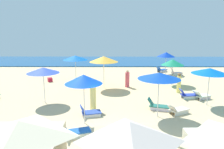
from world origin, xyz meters
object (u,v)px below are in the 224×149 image
at_px(lounge_chair_5_1, 158,106).
at_px(umbrella_6, 104,59).
at_px(beachgoer_2, 179,83).
at_px(umbrella_3, 43,70).
at_px(beachgoer_1, 93,98).
at_px(lounge_chair_4_0, 201,96).
at_px(lounge_chair_1_0, 75,131).
at_px(umbrella_5, 159,76).
at_px(umbrella_7, 166,54).
at_px(lounge_chair_4_1, 188,95).
at_px(cooler_box_0, 50,80).
at_px(lounge_chair_8_0, 166,79).
at_px(lounge_chair_7_1, 176,73).
at_px(beachgoer_0, 127,79).
at_px(lounge_chair_1_1, 90,112).
at_px(umbrella_2, 75,58).
at_px(lounge_chair_5_0, 178,110).
at_px(umbrella_4, 210,71).
at_px(umbrella_1, 84,79).
at_px(lounge_chair_7_0, 162,70).
at_px(umbrella_8, 173,62).

distance_m(lounge_chair_5_1, umbrella_6, 6.71).
relative_size(lounge_chair_5_1, beachgoer_2, 0.95).
relative_size(umbrella_3, beachgoer_1, 1.47).
bearing_deg(lounge_chair_4_0, lounge_chair_1_0, 102.73).
bearing_deg(umbrella_5, umbrella_7, 75.02).
bearing_deg(lounge_chair_4_1, lounge_chair_5_1, 124.47).
bearing_deg(cooler_box_0, lounge_chair_8_0, -116.26).
bearing_deg(lounge_chair_7_1, beachgoer_0, 128.83).
bearing_deg(lounge_chair_1_0, umbrella_7, -46.33).
bearing_deg(lounge_chair_7_1, lounge_chair_1_1, 141.89).
bearing_deg(umbrella_2, lounge_chair_5_0, -49.31).
relative_size(lounge_chair_4_1, beachgoer_0, 0.93).
bearing_deg(lounge_chair_7_1, lounge_chair_1_0, 145.88).
bearing_deg(cooler_box_0, lounge_chair_5_0, -156.04).
bearing_deg(lounge_chair_7_1, umbrella_4, 173.97).
bearing_deg(umbrella_1, umbrella_6, 84.28).
distance_m(lounge_chair_1_0, beachgoer_1, 3.62).
bearing_deg(beachgoer_1, umbrella_7, -54.03).
bearing_deg(beachgoer_2, lounge_chair_8_0, 150.78).
bearing_deg(lounge_chair_7_1, umbrella_3, 125.90).
distance_m(lounge_chair_4_0, cooler_box_0, 13.61).
xyz_separation_m(lounge_chair_1_1, lounge_chair_5_1, (4.22, 1.05, 0.02)).
xyz_separation_m(umbrella_5, beachgoer_1, (-3.85, 1.07, -1.65)).
xyz_separation_m(lounge_chair_4_1, beachgoer_0, (-4.28, 3.23, 0.42)).
relative_size(lounge_chair_8_0, beachgoer_2, 0.96).
bearing_deg(lounge_chair_7_0, umbrella_6, 103.82).
distance_m(lounge_chair_1_0, umbrella_3, 6.04).
height_order(lounge_chair_1_0, umbrella_3, umbrella_3).
distance_m(umbrella_8, beachgoer_0, 4.44).
bearing_deg(lounge_chair_7_1, umbrella_7, 50.43).
relative_size(lounge_chair_1_0, umbrella_2, 0.59).
bearing_deg(lounge_chair_5_0, lounge_chair_1_1, 64.47).
xyz_separation_m(lounge_chair_8_0, cooler_box_0, (-11.25, -0.15, -0.09)).
distance_m(lounge_chair_1_1, umbrella_4, 8.17).
relative_size(lounge_chair_7_0, beachgoer_2, 0.90).
xyz_separation_m(lounge_chair_1_1, lounge_chair_7_1, (8.27, 11.53, 0.06)).
bearing_deg(lounge_chair_1_0, beachgoer_0, -37.29).
distance_m(lounge_chair_4_0, umbrella_8, 4.74).
bearing_deg(lounge_chair_5_0, umbrella_6, 9.34).
height_order(umbrella_1, lounge_chair_4_1, umbrella_1).
bearing_deg(umbrella_7, umbrella_4, -87.80).
distance_m(lounge_chair_1_0, lounge_chair_7_1, 16.53).
xyz_separation_m(umbrella_2, umbrella_3, (-0.98, -6.91, 0.05)).
bearing_deg(umbrella_5, beachgoer_2, 61.60).
bearing_deg(beachgoer_0, lounge_chair_5_1, 47.80).
height_order(umbrella_6, lounge_chair_7_1, umbrella_6).
bearing_deg(lounge_chair_5_1, beachgoer_0, 33.23).
relative_size(lounge_chair_5_1, cooler_box_0, 3.18).
xyz_separation_m(umbrella_3, cooler_box_0, (-1.41, 6.15, -2.10)).
xyz_separation_m(lounge_chair_1_0, beachgoer_2, (7.02, 7.38, 0.49)).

